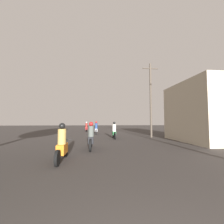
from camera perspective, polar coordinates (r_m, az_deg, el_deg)
name	(u,v)px	position (r m, az deg, el deg)	size (l,w,h in m)	color
motorcycle_orange	(62,146)	(6.43, -18.48, -12.07)	(0.60, 2.01, 1.52)	black
motorcycle_black	(91,138)	(8.72, -8.02, -9.82)	(0.60, 2.09, 1.56)	black
motorcycle_green	(114,132)	(13.98, 0.82, -7.51)	(0.60, 2.08, 1.55)	black
motorcycle_silver	(96,129)	(18.61, -6.04, -6.48)	(0.60, 2.00, 1.59)	black
motorcycle_red	(86,128)	(23.82, -9.71, -5.88)	(0.60, 2.03, 1.54)	black
building_right_near	(206,112)	(14.02, 32.24, 0.00)	(4.27, 5.82, 4.65)	beige
utility_pole_far	(151,98)	(15.61, 14.54, 5.06)	(1.60, 0.20, 7.47)	#4C4238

